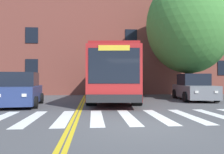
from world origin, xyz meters
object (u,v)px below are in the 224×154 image
object	(u,v)px
car_black_behind_bus	(97,84)
street_tree_curbside_large	(189,26)
city_bus	(114,75)
car_grey_far_lane	(193,88)
car_navy_near_lane	(21,91)

from	to	relation	value
car_black_behind_bus	street_tree_curbside_large	bearing A→B (deg)	-49.34
city_bus	car_black_behind_bus	bearing A→B (deg)	96.45
car_grey_far_lane	car_black_behind_bus	size ratio (longest dim) A/B	1.19
city_bus	car_black_behind_bus	size ratio (longest dim) A/B	2.87
city_bus	car_navy_near_lane	distance (m)	6.28
city_bus	street_tree_curbside_large	xyz separation A→B (m)	(5.86, 0.95, 3.78)
car_grey_far_lane	car_black_behind_bus	xyz separation A→B (m)	(-6.41, 9.70, 0.07)
car_navy_near_lane	car_grey_far_lane	distance (m)	10.98
city_bus	car_navy_near_lane	xyz separation A→B (m)	(-5.31, -3.23, -0.92)
car_grey_far_lane	car_black_behind_bus	bearing A→B (deg)	123.43
car_navy_near_lane	street_tree_curbside_large	xyz separation A→B (m)	(11.16, 4.19, 4.71)
car_navy_near_lane	car_grey_far_lane	xyz separation A→B (m)	(10.70, 2.48, -0.01)
car_navy_near_lane	street_tree_curbside_large	distance (m)	12.82
car_black_behind_bus	street_tree_curbside_large	size ratio (longest dim) A/B	0.43
car_grey_far_lane	street_tree_curbside_large	xyz separation A→B (m)	(0.46, 1.71, 4.72)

